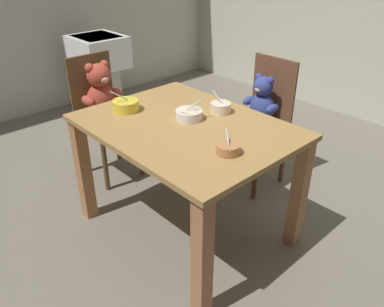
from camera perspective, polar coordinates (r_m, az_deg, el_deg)
The scene contains 9 objects.
ground_plane at distance 2.60m, azimuth -0.82°, elevation -11.13°, with size 5.20×5.20×0.04m.
dining_table at distance 2.25m, azimuth -0.94°, elevation 1.09°, with size 1.20×0.89×0.74m.
teddy_chair_far_center at distance 2.85m, azimuth 9.94°, elevation 5.78°, with size 0.39×0.39×0.93m.
teddy_chair_near_left at distance 2.97m, azimuth -13.00°, elevation 7.19°, with size 0.40×0.38×0.92m.
porridge_bowl_cream_far_center at distance 2.33m, azimuth 4.24°, elevation 6.80°, with size 0.13×0.12×0.12m.
porridge_bowl_white_center at distance 2.24m, azimuth -0.43°, elevation 5.79°, with size 0.16×0.16×0.13m.
porridge_bowl_terracotta_near_right at distance 1.88m, azimuth 5.34°, elevation 0.73°, with size 0.12×0.12×0.11m.
porridge_bowl_yellow_near_left at distance 2.39m, azimuth -9.75°, elevation 7.01°, with size 0.16×0.17×0.14m.
sink_basin at distance 4.20m, azimuth -13.48°, elevation 12.76°, with size 0.53×0.47×0.81m.
Camera 1 is at (1.48, -1.32, 1.65)m, focal length 36.19 mm.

